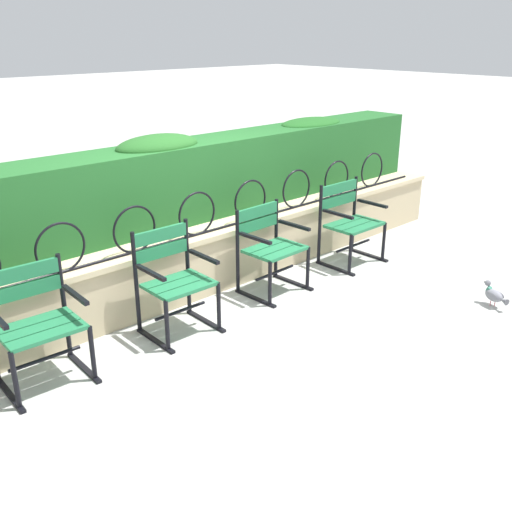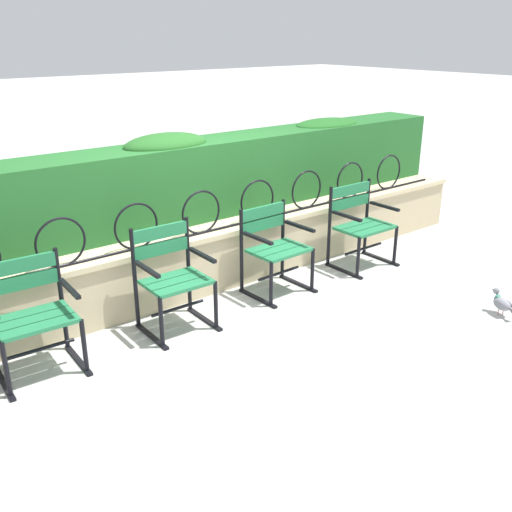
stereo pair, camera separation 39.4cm
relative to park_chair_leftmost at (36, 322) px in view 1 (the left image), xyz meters
name	(u,v)px [view 1 (the left image)]	position (x,y,z in m)	size (l,w,h in m)	color
ground_plane	(265,317)	(1.88, -0.40, -0.46)	(60.00, 60.00, 0.00)	#ADADA8
stone_wall	(205,259)	(1.88, 0.45, -0.16)	(7.08, 0.41, 0.61)	#C6B289
iron_arch_fence	(198,216)	(1.76, 0.38, 0.33)	(6.54, 0.02, 0.42)	black
hedge_row	(169,181)	(1.82, 0.91, 0.56)	(6.93, 0.56, 0.90)	#236028
park_chair_leftmost	(36,322)	(0.00, 0.00, 0.00)	(0.62, 0.55, 0.87)	#237547
park_chair_centre_left	(174,279)	(1.16, -0.04, 0.00)	(0.57, 0.53, 0.90)	#237547
park_chair_centre_right	(269,246)	(2.32, 0.01, -0.01)	(0.60, 0.54, 0.84)	#237547
park_chair_rightmost	(349,220)	(3.49, -0.03, 0.01)	(0.63, 0.52, 0.88)	#237547
pigeon_near_chairs	(494,295)	(3.58, -1.69, -0.35)	(0.15, 0.29, 0.22)	gray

